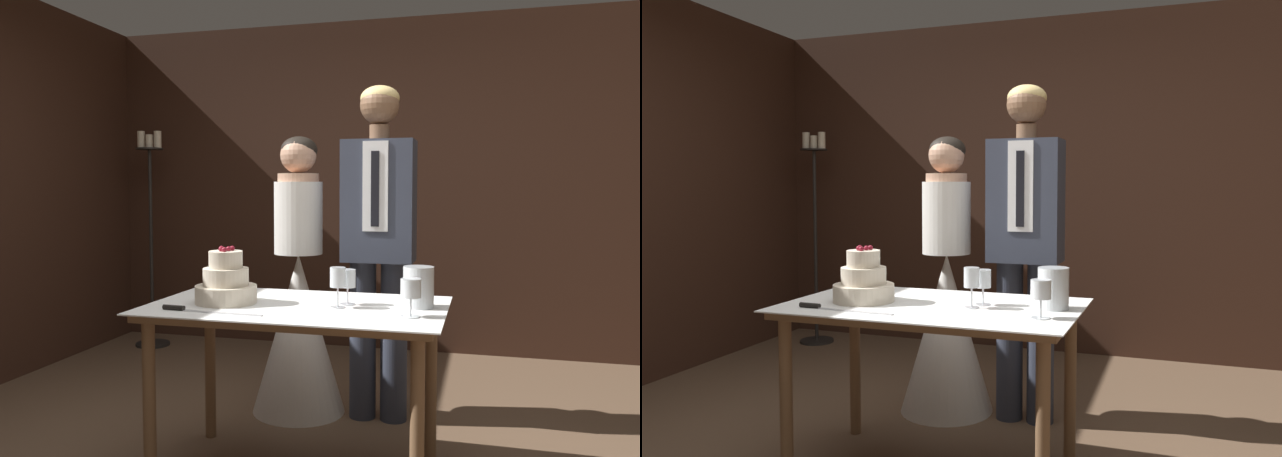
% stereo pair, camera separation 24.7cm
% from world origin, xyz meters
% --- Properties ---
extents(wall_back, '(4.59, 0.12, 2.64)m').
position_xyz_m(wall_back, '(0.00, 2.52, 1.32)').
color(wall_back, '#382116').
rests_on(wall_back, ground_plane).
extents(cake_table, '(1.32, 0.79, 0.78)m').
position_xyz_m(cake_table, '(0.12, 0.13, 0.69)').
color(cake_table, brown).
rests_on(cake_table, ground_plane).
extents(tiered_cake, '(0.28, 0.28, 0.26)m').
position_xyz_m(tiered_cake, '(-0.21, 0.10, 0.87)').
color(tiered_cake, beige).
rests_on(tiered_cake, cake_table).
extents(cake_knife, '(0.46, 0.04, 0.02)m').
position_xyz_m(cake_knife, '(-0.27, -0.12, 0.79)').
color(cake_knife, silver).
rests_on(cake_knife, cake_table).
extents(wine_glass_near, '(0.07, 0.07, 0.16)m').
position_xyz_m(wine_glass_near, '(0.33, 0.20, 0.89)').
color(wine_glass_near, silver).
rests_on(wine_glass_near, cake_table).
extents(wine_glass_middle, '(0.08, 0.08, 0.16)m').
position_xyz_m(wine_glass_middle, '(0.64, -0.00, 0.89)').
color(wine_glass_middle, silver).
rests_on(wine_glass_middle, cake_table).
extents(wine_glass_far, '(0.07, 0.07, 0.18)m').
position_xyz_m(wine_glass_far, '(0.31, 0.11, 0.91)').
color(wine_glass_far, silver).
rests_on(wine_glass_far, cake_table).
extents(hurricane_candle, '(0.13, 0.13, 0.18)m').
position_xyz_m(hurricane_candle, '(0.65, 0.21, 0.87)').
color(hurricane_candle, silver).
rests_on(hurricane_candle, cake_table).
extents(bride, '(0.54, 0.54, 1.60)m').
position_xyz_m(bride, '(-0.12, 0.92, 0.59)').
color(bride, white).
rests_on(bride, ground_plane).
extents(groom, '(0.39, 0.25, 1.87)m').
position_xyz_m(groom, '(0.35, 0.92, 1.05)').
color(groom, '#333847').
rests_on(groom, ground_plane).
extents(candle_stand, '(0.28, 0.28, 1.77)m').
position_xyz_m(candle_stand, '(-1.74, 2.07, 0.90)').
color(candle_stand, black).
rests_on(candle_stand, ground_plane).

